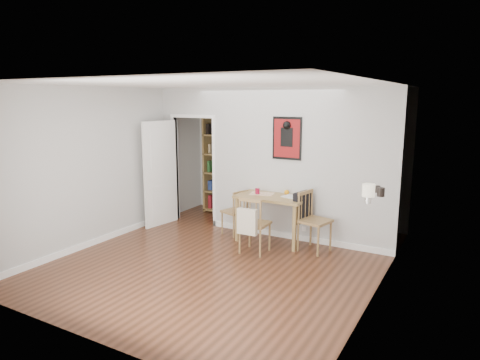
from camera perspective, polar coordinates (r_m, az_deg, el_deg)
The scene contains 15 objects.
ground at distance 6.66m, azimuth -1.89°, elevation -10.39°, with size 5.20×5.20×0.00m, color #5B301D.
room_shell at distance 7.43m, azimuth 4.11°, elevation 2.20°, with size 5.20×5.20×5.20m.
dining_table at distance 7.26m, azimuth 4.43°, elevation -2.78°, with size 1.18×0.75×0.80m.
chair_left at distance 7.67m, azimuth -0.73°, elevation -4.28°, with size 0.52×0.52×0.82m.
chair_right at distance 6.93m, azimuth 9.79°, elevation -5.32°, with size 0.63×0.58×0.97m.
chair_front at distance 6.76m, azimuth 1.94°, elevation -5.90°, with size 0.47×0.53×0.92m.
bookshelf at distance 9.01m, azimuth -2.08°, elevation 2.13°, with size 0.89×0.36×2.12m.
fireplace at distance 5.93m, azimuth 17.68°, elevation -7.31°, with size 0.45×1.25×1.16m.
red_glass at distance 7.30m, azimuth 2.34°, elevation -1.50°, with size 0.08×0.08×0.10m, color maroon.
orange_fruit at distance 7.28m, azimuth 6.24°, elevation -1.65°, with size 0.08×0.08×0.08m, color orange.
placemat at distance 7.34m, azimuth 2.94°, elevation -1.83°, with size 0.40×0.30×0.00m, color beige.
notebook at distance 7.12m, azimuth 6.97°, elevation -2.24°, with size 0.31×0.23×0.02m, color silver.
mantel_lamp at distance 5.38m, azimuth 16.77°, elevation -1.47°, with size 0.15×0.15×0.24m.
ceramic_jar_a at distance 5.83m, azimuth 18.27°, elevation -1.54°, with size 0.10×0.10×0.12m, color black.
ceramic_jar_b at distance 6.06m, azimuth 17.88°, elevation -1.17°, with size 0.07×0.07×0.09m, color black.
Camera 1 is at (3.24, -5.30, 2.41)m, focal length 32.00 mm.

